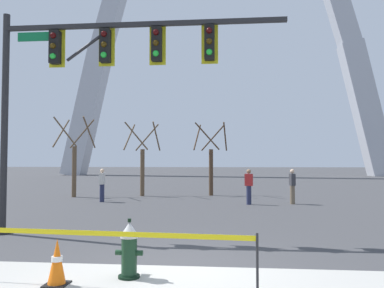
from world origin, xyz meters
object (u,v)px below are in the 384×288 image
Objects in this scene: monument_arch at (221,7)px; pedestrian_standing_center at (102,185)px; pedestrian_walking_right at (249,186)px; fire_hydrant at (129,250)px; traffic_cone_by_hydrant at (57,262)px; traffic_signal_gantry at (90,70)px; pedestrian_walking_left at (292,186)px.

monument_arch is 41.99m from pedestrian_standing_center.
monument_arch reaches higher than pedestrian_standing_center.
monument_arch is at bearing 92.97° from pedestrian_walking_right.
monument_arch is at bearing 89.13° from fire_hydrant.
pedestrian_standing_center reaches higher than traffic_cone_by_hydrant.
pedestrian_standing_center is (-5.13, -35.07, -22.50)m from monument_arch.
monument_arch is (2.76, 43.31, 18.92)m from traffic_signal_gantry.
pedestrian_walking_right is (1.84, -35.55, -22.50)m from monument_arch.
pedestrian_standing_center is (-4.41, 11.82, 0.35)m from fire_hydrant.
pedestrian_walking_right reaches higher than traffic_cone_by_hydrant.
pedestrian_walking_left is 1.00× the size of pedestrian_walking_right.
monument_arch reaches higher than pedestrian_walking_left.
pedestrian_standing_center is at bearing 105.33° from traffic_cone_by_hydrant.
pedestrian_standing_center is at bearing 179.38° from pedestrian_walking_left.
pedestrian_walking_left is (5.59, 12.21, 0.46)m from traffic_cone_by_hydrant.
pedestrian_standing_center reaches higher than fire_hydrant.
traffic_signal_gantry is 4.92× the size of pedestrian_standing_center.
traffic_signal_gantry reaches higher than pedestrian_walking_right.
fire_hydrant is 1.15m from traffic_cone_by_hydrant.
pedestrian_walking_left is at bearing -83.78° from monument_arch.
pedestrian_walking_left reaches higher than fire_hydrant.
traffic_signal_gantry is at bearing -73.95° from pedestrian_standing_center.
traffic_signal_gantry is 9.71m from pedestrian_walking_right.
fire_hydrant is at bearing -111.20° from pedestrian_walking_left.
traffic_cone_by_hydrant is 12.77m from pedestrian_standing_center.
pedestrian_standing_center is at bearing 110.47° from fire_hydrant.
pedestrian_walking_left and pedestrian_walking_right have the same top height.
pedestrian_walking_right is at bearing 77.30° from fire_hydrant.
monument_arch is at bearing 81.68° from pedestrian_standing_center.
pedestrian_walking_right is at bearing 73.08° from traffic_cone_by_hydrant.
fire_hydrant is 1.36× the size of traffic_cone_by_hydrant.
pedestrian_walking_left is 1.00× the size of pedestrian_standing_center.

